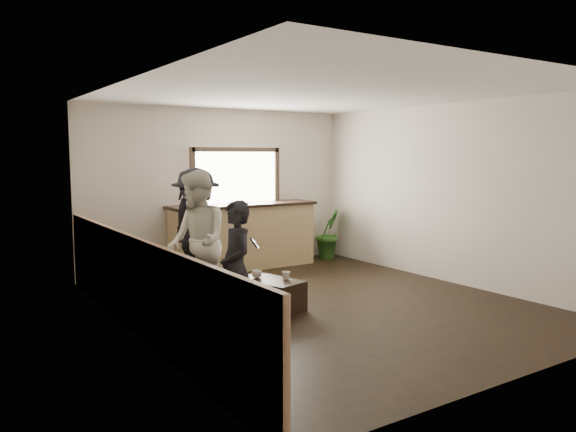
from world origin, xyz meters
TOP-DOWN VIEW (x-y plane):
  - ground at (0.00, 0.00)m, footprint 5.00×6.00m
  - room_shell at (-0.74, 0.00)m, footprint 5.01×6.01m
  - bar_counter at (0.30, 2.70)m, footprint 2.70×0.68m
  - sofa at (-2.00, 0.34)m, footprint 0.92×2.26m
  - coffee_table at (-0.68, 0.19)m, footprint 0.69×0.96m
  - cup_a at (-0.78, 0.36)m, footprint 0.18×0.18m
  - cup_b at (-0.51, 0.08)m, footprint 0.15×0.15m
  - potted_plant at (2.15, 2.65)m, footprint 0.66×0.60m
  - person_a at (-1.55, -0.52)m, footprint 0.48×0.59m
  - person_b at (-1.55, 0.52)m, footprint 0.80×0.96m
  - person_c at (-1.23, 1.25)m, footprint 0.85×1.27m
  - person_d at (-1.04, 1.97)m, footprint 0.94×1.07m

SIDE VIEW (x-z plane):
  - ground at x=0.00m, z-range -0.01..0.01m
  - coffee_table at x=-0.68m, z-range 0.00..0.39m
  - sofa at x=-2.00m, z-range 0.00..0.65m
  - cup_a at x=-0.78m, z-range 0.39..0.49m
  - cup_b at x=-0.51m, z-range 0.39..0.49m
  - potted_plant at x=2.15m, z-range 0.00..0.99m
  - bar_counter at x=0.30m, z-range -0.42..1.71m
  - person_a at x=-1.55m, z-range 0.00..1.50m
  - person_d at x=-1.04m, z-range 0.00..1.73m
  - person_b at x=-1.55m, z-range 0.00..1.81m
  - person_c at x=-1.23m, z-range 0.00..1.82m
  - room_shell at x=-0.74m, z-range 0.07..2.87m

